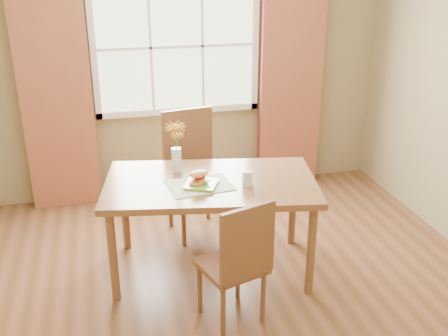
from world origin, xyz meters
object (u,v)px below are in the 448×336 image
dining_table (211,190)px  chair_near (238,259)px  croissant_sandwich (199,178)px  water_glass (247,179)px  flower_vase (176,143)px  chair_far (192,166)px

dining_table → chair_near: bearing=-77.8°
dining_table → croissant_sandwich: bearing=-130.8°
dining_table → water_glass: 0.31m
chair_near → croissant_sandwich: bearing=84.6°
chair_near → water_glass: (0.22, 0.55, 0.31)m
water_glass → croissant_sandwich: bearing=170.4°
dining_table → croissant_sandwich: (-0.11, -0.09, 0.15)m
water_glass → flower_vase: (-0.46, 0.38, 0.18)m
chair_near → flower_vase: bearing=86.8°
croissant_sandwich → water_glass: bearing=-24.8°
chair_near → chair_far: size_ratio=0.85×
flower_vase → dining_table: bearing=-48.0°
croissant_sandwich → flower_vase: 0.38m
chair_near → croissant_sandwich: size_ratio=5.41×
chair_near → water_glass: bearing=50.9°
water_glass → chair_near: bearing=-111.6°
chair_near → chair_far: (-0.04, 1.41, 0.09)m
dining_table → chair_near: (0.02, -0.70, -0.18)m
chair_far → croissant_sandwich: size_ratio=6.37×
dining_table → croissant_sandwich: size_ratio=9.88×
dining_table → chair_far: (-0.02, 0.71, -0.08)m
dining_table → water_glass: size_ratio=14.91×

